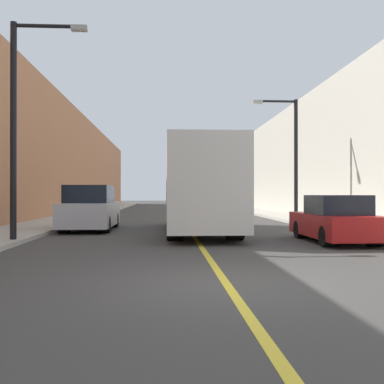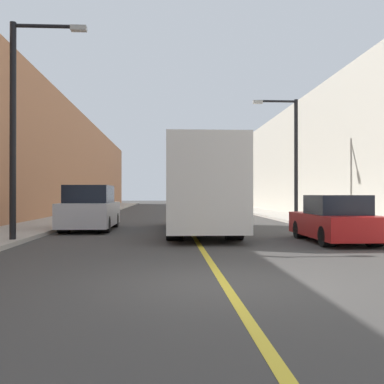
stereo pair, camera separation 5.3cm
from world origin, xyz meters
name	(u,v)px [view 2 (the right image)]	position (x,y,z in m)	size (l,w,h in m)	color
ground_plane	(224,284)	(0.00, 0.00, 0.00)	(200.00, 200.00, 0.00)	#3F3D3A
sidewalk_left	(95,212)	(-6.89, 30.00, 0.07)	(2.80, 72.00, 0.14)	#B2AA9E
sidewalk_right	(259,212)	(6.89, 30.00, 0.07)	(2.80, 72.00, 0.14)	#B2AA9E
building_row_left	(54,161)	(-10.29, 30.00, 4.31)	(4.00, 72.00, 8.61)	#B2724C
building_row_right	(298,164)	(10.29, 30.00, 4.10)	(4.00, 72.00, 8.20)	#B7B2A3
road_center_line	(178,213)	(0.00, 30.00, 0.00)	(0.16, 72.00, 0.01)	gold
bus	(198,187)	(0.29, 10.51, 1.85)	(2.59, 10.05, 3.47)	silver
parked_suv_left	(90,210)	(-4.28, 11.86, 0.89)	(2.03, 4.95, 1.93)	silver
car_right_near	(335,221)	(4.44, 6.48, 0.69)	(1.81, 4.26, 1.52)	maroon
street_lamp_left	(20,115)	(-5.58, 6.57, 4.03)	(2.38, 0.24, 6.79)	black
street_lamp_right	(292,151)	(5.57, 15.42, 3.82)	(2.38, 0.24, 6.37)	black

